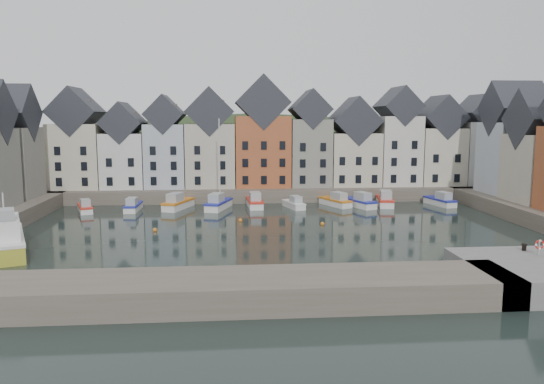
{
  "coord_description": "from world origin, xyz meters",
  "views": [
    {
      "loc": [
        -5.34,
        -58.05,
        13.1
      ],
      "look_at": [
        -0.12,
        6.0,
        4.03
      ],
      "focal_mm": 35.0,
      "sensor_mm": 36.0,
      "label": 1
    }
  ],
  "objects": [
    {
      "name": "boat_e",
      "position": [
        -1.65,
        18.84,
        0.75
      ],
      "size": [
        2.41,
        6.7,
        2.53
      ],
      "rotation": [
        0.0,
        0.0,
        0.06
      ],
      "color": "silver",
      "rests_on": "ground"
    },
    {
      "name": "mooring_bollard",
      "position": [
        19.33,
        -16.5,
        2.31
      ],
      "size": [
        0.48,
        0.48,
        0.56
      ],
      "color": "black",
      "rests_on": "near_quay"
    },
    {
      "name": "boat_b",
      "position": [
        -18.95,
        17.1,
        0.64
      ],
      "size": [
        1.89,
        5.68,
        2.16
      ],
      "rotation": [
        0.0,
        0.0,
        -0.02
      ],
      "color": "silver",
      "rests_on": "ground"
    },
    {
      "name": "life_ring_post",
      "position": [
        19.65,
        -18.11,
        2.86
      ],
      "size": [
        0.8,
        0.17,
        1.3
      ],
      "color": "gray",
      "rests_on": "near_quay"
    },
    {
      "name": "hillside",
      "position": [
        0.02,
        56.0,
        -17.96
      ],
      "size": [
        153.6,
        70.4,
        64.0
      ],
      "color": "#253219",
      "rests_on": "ground"
    },
    {
      "name": "ground",
      "position": [
        0.0,
        0.0,
        0.0
      ],
      "size": [
        260.0,
        260.0,
        0.0
      ],
      "primitive_type": "plane",
      "color": "black",
      "rests_on": "ground"
    },
    {
      "name": "boat_h",
      "position": [
        13.75,
        17.62,
        0.75
      ],
      "size": [
        4.3,
        6.82,
        2.51
      ],
      "rotation": [
        0.0,
        0.0,
        0.38
      ],
      "color": "silver",
      "rests_on": "ground"
    },
    {
      "name": "boat_a",
      "position": [
        -25.42,
        16.6,
        0.62
      ],
      "size": [
        3.4,
        5.66,
        2.08
      ],
      "rotation": [
        0.0,
        0.0,
        0.34
      ],
      "color": "silver",
      "rests_on": "ground"
    },
    {
      "name": "large_vessel",
      "position": [
        -26.88,
        -6.26,
        1.4
      ],
      "size": [
        7.26,
        11.79,
        5.97
      ],
      "rotation": [
        0.0,
        0.0,
        0.39
      ],
      "color": "gold",
      "rests_on": "ground"
    },
    {
      "name": "near_wall",
      "position": [
        -10.0,
        -22.0,
        1.0
      ],
      "size": [
        50.0,
        6.0,
        2.0
      ],
      "primitive_type": "cube",
      "color": "#544C40",
      "rests_on": "ground"
    },
    {
      "name": "boat_i",
      "position": [
        17.87,
        18.57,
        0.78
      ],
      "size": [
        3.33,
        7.06,
        2.61
      ],
      "rotation": [
        0.0,
        0.0,
        -0.19
      ],
      "color": "silver",
      "rests_on": "ground"
    },
    {
      "name": "mooring_buoys",
      "position": [
        -4.0,
        5.33,
        0.15
      ],
      "size": [
        20.5,
        5.5,
        0.5
      ],
      "color": "orange",
      "rests_on": "ground"
    },
    {
      "name": "boat_j",
      "position": [
        26.24,
        18.06,
        0.7
      ],
      "size": [
        3.19,
        6.35,
        2.34
      ],
      "rotation": [
        0.0,
        0.0,
        0.22
      ],
      "color": "silver",
      "rests_on": "ground"
    },
    {
      "name": "far_quay",
      "position": [
        0.0,
        30.0,
        1.0
      ],
      "size": [
        90.0,
        16.0,
        2.0
      ],
      "primitive_type": "cube",
      "color": "#544C40",
      "rests_on": "ground"
    },
    {
      "name": "boat_c",
      "position": [
        -12.79,
        18.17,
        0.79
      ],
      "size": [
        4.4,
        7.2,
        2.65
      ],
      "rotation": [
        0.0,
        0.0,
        -0.36
      ],
      "color": "silver",
      "rests_on": "ground"
    },
    {
      "name": "boat_g",
      "position": [
        10.48,
        18.82,
        0.71
      ],
      "size": [
        4.3,
        6.41,
        2.37
      ],
      "rotation": [
        0.0,
        0.0,
        0.43
      ],
      "color": "silver",
      "rests_on": "ground"
    },
    {
      "name": "far_terrace",
      "position": [
        3.21,
        28.0,
        8.88
      ],
      "size": [
        72.37,
        8.16,
        17.78
      ],
      "color": "beige",
      "rests_on": "far_quay"
    },
    {
      "name": "boat_d",
      "position": [
        -6.96,
        17.42,
        0.86
      ],
      "size": [
        4.11,
        7.22,
        13.19
      ],
      "rotation": [
        0.0,
        0.0,
        -0.3
      ],
      "color": "silver",
      "rests_on": "ground"
    },
    {
      "name": "boat_f",
      "position": [
        4.04,
        17.48,
        0.61
      ],
      "size": [
        3.02,
        5.59,
        2.05
      ],
      "rotation": [
        0.0,
        0.0,
        0.27
      ],
      "color": "silver",
      "rests_on": "ground"
    }
  ]
}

